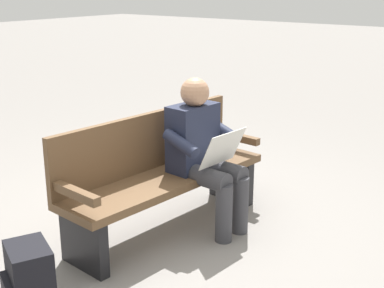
{
  "coord_description": "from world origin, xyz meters",
  "views": [
    {
      "loc": [
        2.9,
        2.43,
        1.87
      ],
      "look_at": [
        -0.12,
        0.15,
        0.7
      ],
      "focal_mm": 49.49,
      "sensor_mm": 36.0,
      "label": 1
    }
  ],
  "objects": [
    {
      "name": "backpack",
      "position": [
        1.31,
        0.03,
        0.2
      ],
      "size": [
        0.36,
        0.38,
        0.41
      ],
      "rotation": [
        0.0,
        0.0,
        4.29
      ],
      "color": "black",
      "rests_on": "ground"
    },
    {
      "name": "person_seated",
      "position": [
        -0.22,
        0.18,
        0.63
      ],
      "size": [
        0.59,
        0.6,
        1.18
      ],
      "rotation": [
        0.0,
        0.0,
        -0.09
      ],
      "color": "#1E2338",
      "rests_on": "ground"
    },
    {
      "name": "ground_plane",
      "position": [
        0.0,
        0.0,
        0.0
      ],
      "size": [
        40.0,
        40.0,
        0.0
      ],
      "primitive_type": "plane",
      "color": "gray"
    },
    {
      "name": "bench_near",
      "position": [
        -0.01,
        -0.07,
        0.46
      ],
      "size": [
        1.83,
        0.63,
        0.9
      ],
      "rotation": [
        0.0,
        0.0,
        -0.09
      ],
      "color": "brown",
      "rests_on": "ground"
    }
  ]
}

